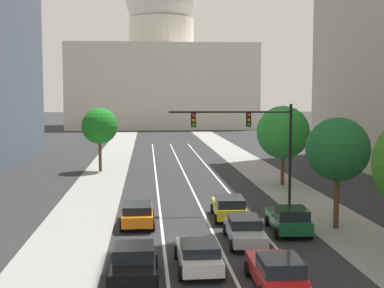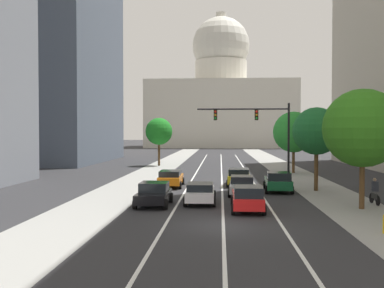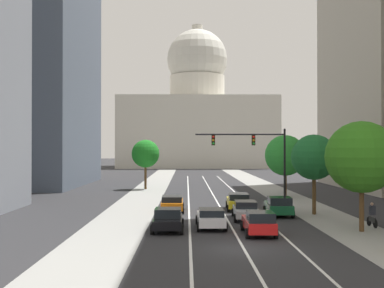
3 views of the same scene
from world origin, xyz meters
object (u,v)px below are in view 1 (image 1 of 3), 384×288
Objects in this scene: car_white at (199,254)px; car_black at (134,262)px; street_tree_mid_right at (283,132)px; car_silver at (245,229)px; capitol_building at (162,69)px; car_yellow at (229,207)px; car_orange at (138,213)px; street_tree_mid_left at (100,126)px; traffic_signal_mast at (254,134)px; street_tree_near_right at (338,150)px; car_green at (289,219)px; car_red at (276,271)px.

car_white is 3.11m from car_black.
car_silver is at bearing -110.46° from street_tree_mid_right.
capitol_building is at bearing -1.29° from car_white.
car_orange is at bearing 103.61° from car_yellow.
car_yellow is at bearing -28.25° from car_black.
capitol_building is at bearing 83.74° from street_tree_mid_left.
car_orange is 9.87m from traffic_signal_mast.
car_black is 0.61× the size of street_tree_mid_left.
car_orange is 0.66× the size of street_tree_mid_right.
street_tree_mid_right is at bearing 87.30° from street_tree_near_right.
car_green is 7.79m from traffic_signal_mast.
car_silver is 0.72× the size of street_tree_near_right.
car_green is 29.46m from street_tree_mid_left.
street_tree_mid_left reaches higher than car_green.
car_white is at bearing -113.44° from street_tree_mid_right.
car_green is at bearing -106.70° from car_orange.
street_tree_mid_left is (-10.13, 27.93, 4.03)m from car_silver.
street_tree_mid_left is (-8.66, -79.01, -9.81)m from capitol_building.
car_red is 6.99m from car_silver.
capitol_building reaches higher than car_orange.
car_black is at bearing -120.55° from traffic_signal_mast.
car_silver is 0.57× the size of traffic_signal_mast.
capitol_building is 105.04m from street_tree_near_right.
car_yellow reaches higher than car_white.
car_orange is (-2.92, 8.54, 0.04)m from car_white.
car_yellow is 14.82m from street_tree_mid_right.
car_black is (-5.83, 1.71, -0.04)m from car_red.
car_green reaches higher than car_black.
car_silver reaches higher than car_white.
street_tree_near_right is (8.94, 6.83, 4.02)m from car_white.
capitol_building is 80.09m from street_tree_mid_left.
car_black is (-5.83, -10.76, -0.05)m from car_yellow.
car_orange reaches higher than car_white.
street_tree_mid_right is at bearing -30.26° from street_tree_mid_left.
car_black is (-2.92, -1.08, 0.03)m from car_white.
car_white is at bearing 165.74° from car_yellow.
traffic_signal_mast is at bearing 125.61° from street_tree_near_right.
car_black is 0.58× the size of street_tree_mid_right.
car_silver is at bearing -127.14° from car_orange.
street_tree_near_right reaches higher than car_green.
capitol_building is 114.76m from car_red.
street_tree_mid_left reaches higher than car_orange.
car_green is (4.37, -105.13, -13.77)m from capitol_building.
car_white is 0.69× the size of street_tree_mid_left.
car_red is 15.90m from traffic_signal_mast.
street_tree_mid_right is (8.21, -88.85, -9.89)m from capitol_building.
street_tree_near_right reaches higher than car_red.
car_orange reaches higher than car_silver.
car_green is at bearing -165.18° from street_tree_near_right.
car_silver is 9.54m from traffic_signal_mast.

